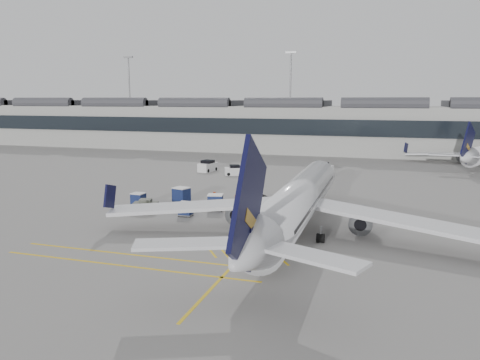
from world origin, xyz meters
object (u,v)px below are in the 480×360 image
(airliner_main, at_px, (297,202))
(pushback_tug, at_px, (146,206))
(ramp_agent_a, at_px, (236,203))
(baggage_cart_a, at_px, (215,202))
(belt_loader, at_px, (262,203))
(ramp_agent_b, at_px, (214,200))

(airliner_main, relative_size, pushback_tug, 13.20)
(airliner_main, bearing_deg, pushback_tug, 168.28)
(ramp_agent_a, relative_size, pushback_tug, 0.65)
(pushback_tug, bearing_deg, baggage_cart_a, 6.53)
(belt_loader, distance_m, ramp_agent_a, 3.68)
(airliner_main, distance_m, ramp_agent_b, 14.20)
(baggage_cart_a, xyz_separation_m, ramp_agent_b, (-0.70, 1.43, -0.07))
(airliner_main, distance_m, baggage_cart_a, 12.83)
(belt_loader, relative_size, pushback_tug, 1.45)
(airliner_main, xyz_separation_m, belt_loader, (-6.05, 9.94, -2.64))
(ramp_agent_b, bearing_deg, pushback_tug, 24.04)
(belt_loader, xyz_separation_m, baggage_cart_a, (-4.66, -3.20, 0.52))
(ramp_agent_b, bearing_deg, airliner_main, 134.35)
(belt_loader, distance_m, ramp_agent_b, 5.66)
(belt_loader, height_order, ramp_agent_a, ramp_agent_a)
(baggage_cart_a, distance_m, pushback_tug, 7.95)
(airliner_main, height_order, baggage_cart_a, airliner_main)
(belt_loader, bearing_deg, ramp_agent_a, -140.11)
(airliner_main, bearing_deg, belt_loader, 121.12)
(airliner_main, bearing_deg, ramp_agent_a, 139.38)
(baggage_cart_a, relative_size, ramp_agent_b, 1.11)
(airliner_main, distance_m, ramp_agent_a, 11.06)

